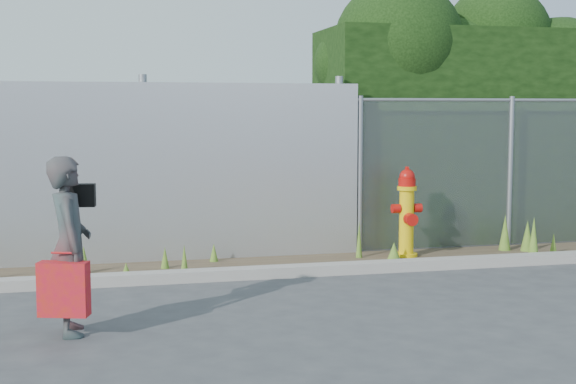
% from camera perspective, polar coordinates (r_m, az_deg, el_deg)
% --- Properties ---
extents(ground, '(80.00, 80.00, 0.00)m').
position_cam_1_polar(ground, '(7.45, 4.85, -8.70)').
color(ground, '#3C3C3F').
rests_on(ground, ground).
extents(curb, '(16.00, 0.22, 0.12)m').
position_cam_1_polar(curb, '(9.12, 1.24, -5.58)').
color(curb, gray).
rests_on(curb, ground).
extents(weed_strip, '(16.00, 1.30, 0.54)m').
position_cam_1_polar(weed_strip, '(10.06, 6.53, -4.25)').
color(weed_strip, '#483929').
rests_on(weed_strip, ground).
extents(corrugated_fence, '(8.50, 0.21, 2.30)m').
position_cam_1_polar(corrugated_fence, '(9.92, -19.09, 1.11)').
color(corrugated_fence, '#A8A9AF').
rests_on(corrugated_fence, ground).
extents(hedge, '(7.39, 2.12, 3.74)m').
position_cam_1_polar(hedge, '(12.69, 17.20, 6.20)').
color(hedge, black).
rests_on(hedge, ground).
extents(fire_hydrant, '(0.39, 0.35, 1.16)m').
position_cam_1_polar(fire_hydrant, '(10.21, 8.45, -1.56)').
color(fire_hydrant, yellow).
rests_on(fire_hydrant, ground).
extents(woman, '(0.40, 0.57, 1.49)m').
position_cam_1_polar(woman, '(6.91, -15.29, -3.72)').
color(woman, '#0D5755').
rests_on(woman, ground).
extents(red_tote_bag, '(0.40, 0.15, 0.53)m').
position_cam_1_polar(red_tote_bag, '(6.80, -15.66, -6.65)').
color(red_tote_bag, '#BB0A31').
extents(black_shoulder_bag, '(0.26, 0.11, 0.20)m').
position_cam_1_polar(black_shoulder_bag, '(7.07, -14.60, -0.22)').
color(black_shoulder_bag, black).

